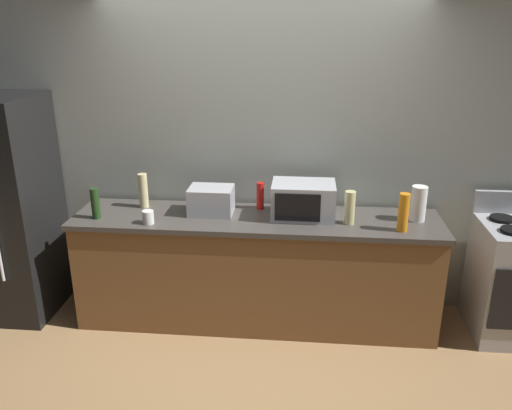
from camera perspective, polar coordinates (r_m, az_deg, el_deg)
The scene contains 13 objects.
ground_plane at distance 4.09m, azimuth -0.55°, elevation -15.24°, with size 8.00×8.00×0.00m, color #A87F51.
back_wall at distance 4.27m, azimuth 0.53°, elevation 6.28°, with size 6.40×0.10×2.70m, color #9EA399.
counter_run at distance 4.20m, azimuth 0.00°, elevation -7.05°, with size 2.84×0.64×0.90m.
refrigerator at distance 4.67m, azimuth -25.91°, elevation -0.34°, with size 0.72×0.73×1.80m.
microwave at distance 4.00m, azimuth 5.18°, elevation 0.54°, with size 0.48×0.35×0.27m.
toaster_oven at distance 4.09m, azimuth -4.92°, elevation 0.51°, with size 0.34×0.26×0.21m, color #B7BABF.
paper_towel_roll at distance 4.09m, azimuth 17.34°, elevation 0.14°, with size 0.12×0.12×0.27m, color white.
bottle_hot_sauce at distance 4.16m, azimuth 0.47°, elevation 1.01°, with size 0.06×0.06×0.22m, color red.
bottle_hand_soap at distance 4.29m, azimuth -12.23°, elevation 1.54°, with size 0.07×0.07×0.28m, color beige.
bottle_vinegar at distance 3.92m, azimuth 10.21°, elevation -0.28°, with size 0.08×0.08×0.25m, color beige.
bottle_wine at distance 4.14m, azimuth -17.17°, elevation 0.16°, with size 0.06×0.06×0.24m, color #1E3F19.
bottle_dish_soap at distance 3.86m, azimuth 15.82°, elevation -0.79°, with size 0.08×0.08×0.28m, color orange.
mug_white at distance 3.96m, azimuth -11.72°, elevation -1.31°, with size 0.09×0.09×0.10m, color white.
Camera 1 is at (0.36, -3.33, 2.35)m, focal length 36.57 mm.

